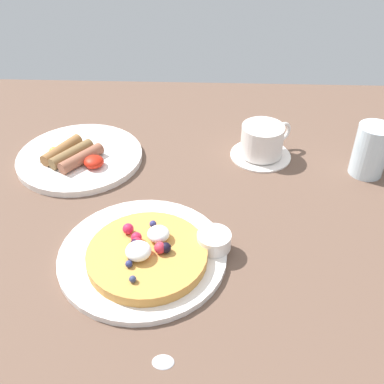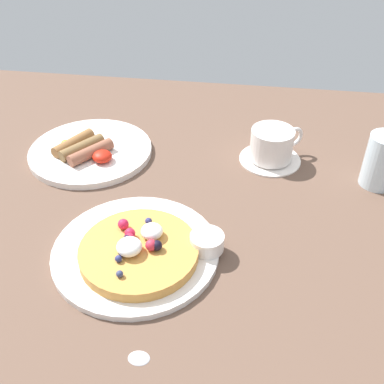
{
  "view_description": "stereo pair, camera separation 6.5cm",
  "coord_description": "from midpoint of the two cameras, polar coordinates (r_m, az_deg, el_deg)",
  "views": [
    {
      "loc": [
        2.03,
        -60.44,
        52.06
      ],
      "look_at": [
        -0.48,
        2.04,
        4.0
      ],
      "focal_mm": 42.85,
      "sensor_mm": 36.0,
      "label": 1
    },
    {
      "loc": [
        8.5,
        -59.84,
        52.06
      ],
      "look_at": [
        -0.48,
        2.04,
        4.0
      ],
      "focal_mm": 42.85,
      "sensor_mm": 36.0,
      "label": 2
    }
  ],
  "objects": [
    {
      "name": "coffee_cup",
      "position": [
        0.94,
        11.95,
        5.87
      ],
      "size": [
        10.71,
        8.81,
        6.32
      ],
      "color": "white",
      "rests_on": "coffee_saucer"
    },
    {
      "name": "water_glass",
      "position": [
        0.93,
        24.47,
        3.49
      ],
      "size": [
        6.49,
        6.49,
        10.3
      ],
      "primitive_type": "cylinder",
      "color": "silver",
      "rests_on": "ground_plane"
    },
    {
      "name": "pancake_plate",
      "position": [
        0.73,
        -4.46,
        -7.42
      ],
      "size": [
        26.34,
        26.34,
        1.1
      ],
      "primitive_type": "cylinder",
      "color": "white",
      "rests_on": "ground_plane"
    },
    {
      "name": "ground_plane",
      "position": [
        0.81,
        2.44,
        -4.08
      ],
      "size": [
        175.33,
        112.05,
        3.0
      ],
      "primitive_type": "cube",
      "color": "brown"
    },
    {
      "name": "pancake_with_berries",
      "position": [
        0.71,
        -4.03,
        -7.31
      ],
      "size": [
        18.43,
        18.43,
        4.08
      ],
      "color": "#CB8B3F",
      "rests_on": "pancake_plate"
    },
    {
      "name": "fried_breakfast",
      "position": [
        0.95,
        -11.66,
        5.28
      ],
      "size": [
        14.94,
        12.42,
        2.59
      ],
      "color": "brown",
      "rests_on": "breakfast_plate"
    },
    {
      "name": "coffee_saucer",
      "position": [
        0.96,
        11.6,
        4.01
      ],
      "size": [
        12.49,
        12.49,
        0.67
      ],
      "primitive_type": "cylinder",
      "color": "white",
      "rests_on": "ground_plane"
    },
    {
      "name": "teaspoon",
      "position": [
        0.6,
        -0.68,
        -22.49
      ],
      "size": [
        13.82,
        11.28,
        0.6
      ],
      "color": "silver",
      "rests_on": "ground_plane"
    },
    {
      "name": "breakfast_plate",
      "position": [
        0.97,
        -10.63,
        4.96
      ],
      "size": [
        25.31,
        25.31,
        1.32
      ],
      "primitive_type": "cylinder",
      "color": "white",
      "rests_on": "ground_plane"
    },
    {
      "name": "syrup_ramekin",
      "position": [
        0.72,
        4.5,
        -6.29
      ],
      "size": [
        5.37,
        5.37,
        2.64
      ],
      "color": "white",
      "rests_on": "pancake_plate"
    }
  ]
}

